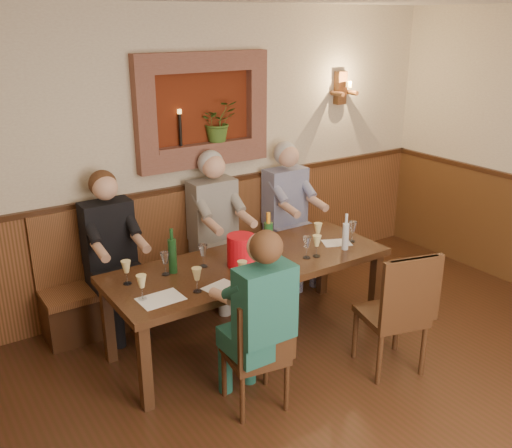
# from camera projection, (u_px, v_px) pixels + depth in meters

# --- Properties ---
(room_shell) EXTENTS (6.04, 6.04, 2.82)m
(room_shell) POSITION_uv_depth(u_px,v_px,m) (445.00, 179.00, 2.91)
(room_shell) COLOR #C2B093
(room_shell) RESTS_ON ground
(wainscoting) EXTENTS (6.02, 6.02, 1.15)m
(wainscoting) POSITION_uv_depth(u_px,v_px,m) (420.00, 392.00, 3.36)
(wainscoting) COLOR #4E3216
(wainscoting) RESTS_ON ground
(wall_niche) EXTENTS (1.36, 0.30, 1.06)m
(wall_niche) POSITION_uv_depth(u_px,v_px,m) (207.00, 115.00, 5.37)
(wall_niche) COLOR #5A1E0C
(wall_niche) RESTS_ON ground
(wall_sconce) EXTENTS (0.25, 0.20, 0.35)m
(wall_sconce) POSITION_uv_depth(u_px,v_px,m) (342.00, 89.00, 6.18)
(wall_sconce) COLOR #4E3216
(wall_sconce) RESTS_ON ground
(dining_table) EXTENTS (2.40, 0.90, 0.75)m
(dining_table) POSITION_uv_depth(u_px,v_px,m) (249.00, 270.00, 4.78)
(dining_table) COLOR #321A0F
(dining_table) RESTS_ON ground
(bench) EXTENTS (3.00, 0.45, 1.11)m
(bench) POSITION_uv_depth(u_px,v_px,m) (198.00, 269.00, 5.63)
(bench) COLOR #381E0F
(bench) RESTS_ON ground
(chair_near_left) EXTENTS (0.46, 0.46, 0.90)m
(chair_near_left) POSITION_uv_depth(u_px,v_px,m) (256.00, 373.00, 4.09)
(chair_near_left) COLOR #321A0F
(chair_near_left) RESTS_ON ground
(chair_near_right) EXTENTS (0.55, 0.55, 1.02)m
(chair_near_right) POSITION_uv_depth(u_px,v_px,m) (391.00, 335.00, 4.52)
(chair_near_right) COLOR #321A0F
(chair_near_right) RESTS_ON ground
(person_bench_left) EXTENTS (0.43, 0.53, 1.46)m
(person_bench_left) POSITION_uv_depth(u_px,v_px,m) (114.00, 267.00, 5.00)
(person_bench_left) COLOR black
(person_bench_left) RESTS_ON ground
(person_bench_mid) EXTENTS (0.45, 0.56, 1.50)m
(person_bench_mid) POSITION_uv_depth(u_px,v_px,m) (218.00, 241.00, 5.54)
(person_bench_mid) COLOR #5F5C57
(person_bench_mid) RESTS_ON ground
(person_bench_right) EXTENTS (0.45, 0.55, 1.48)m
(person_bench_right) POSITION_uv_depth(u_px,v_px,m) (290.00, 225.00, 6.00)
(person_bench_right) COLOR navy
(person_bench_right) RESTS_ON ground
(person_chair_front) EXTENTS (0.41, 0.50, 1.39)m
(person_chair_front) POSITION_uv_depth(u_px,v_px,m) (257.00, 336.00, 3.97)
(person_chair_front) COLOR #173F53
(person_chair_front) RESTS_ON ground
(spittoon_bucket) EXTENTS (0.29, 0.29, 0.26)m
(spittoon_bucket) POSITION_uv_depth(u_px,v_px,m) (241.00, 251.00, 4.64)
(spittoon_bucket) COLOR red
(spittoon_bucket) RESTS_ON dining_table
(wine_bottle_green_a) EXTENTS (0.08, 0.08, 0.42)m
(wine_bottle_green_a) POSITION_uv_depth(u_px,v_px,m) (268.00, 241.00, 4.72)
(wine_bottle_green_a) COLOR #19471E
(wine_bottle_green_a) RESTS_ON dining_table
(wine_bottle_green_b) EXTENTS (0.08, 0.08, 0.37)m
(wine_bottle_green_b) POSITION_uv_depth(u_px,v_px,m) (172.00, 255.00, 4.50)
(wine_bottle_green_b) COLOR #19471E
(wine_bottle_green_b) RESTS_ON dining_table
(water_bottle) EXTENTS (0.08, 0.08, 0.33)m
(water_bottle) POSITION_uv_depth(u_px,v_px,m) (346.00, 235.00, 4.97)
(water_bottle) COLOR silver
(water_bottle) RESTS_ON dining_table
(tasting_sheet_a) EXTENTS (0.32, 0.24, 0.00)m
(tasting_sheet_a) POSITION_uv_depth(u_px,v_px,m) (161.00, 299.00, 4.12)
(tasting_sheet_a) COLOR white
(tasting_sheet_a) RESTS_ON dining_table
(tasting_sheet_b) EXTENTS (0.29, 0.23, 0.00)m
(tasting_sheet_b) POSITION_uv_depth(u_px,v_px,m) (261.00, 269.00, 4.60)
(tasting_sheet_b) COLOR white
(tasting_sheet_b) RESTS_ON dining_table
(tasting_sheet_c) EXTENTS (0.30, 0.26, 0.00)m
(tasting_sheet_c) POSITION_uv_depth(u_px,v_px,m) (337.00, 243.00, 5.15)
(tasting_sheet_c) COLOR white
(tasting_sheet_c) RESTS_ON dining_table
(tasting_sheet_d) EXTENTS (0.28, 0.23, 0.00)m
(tasting_sheet_d) POSITION_uv_depth(u_px,v_px,m) (220.00, 287.00, 4.30)
(tasting_sheet_d) COLOR white
(tasting_sheet_d) RESTS_ON dining_table
(wine_glass_0) EXTENTS (0.08, 0.08, 0.19)m
(wine_glass_0) POSITION_uv_depth(u_px,v_px,m) (142.00, 287.00, 4.08)
(wine_glass_0) COLOR #E7D58A
(wine_glass_0) RESTS_ON dining_table
(wine_glass_1) EXTENTS (0.08, 0.08, 0.19)m
(wine_glass_1) POSITION_uv_depth(u_px,v_px,m) (165.00, 263.00, 4.48)
(wine_glass_1) COLOR white
(wine_glass_1) RESTS_ON dining_table
(wine_glass_2) EXTENTS (0.08, 0.08, 0.19)m
(wine_glass_2) POSITION_uv_depth(u_px,v_px,m) (197.00, 280.00, 4.20)
(wine_glass_2) COLOR #E7D58A
(wine_glass_2) RESTS_ON dining_table
(wine_glass_3) EXTENTS (0.08, 0.08, 0.19)m
(wine_glass_3) POSITION_uv_depth(u_px,v_px,m) (203.00, 256.00, 4.63)
(wine_glass_3) COLOR white
(wine_glass_3) RESTS_ON dining_table
(wine_glass_4) EXTENTS (0.08, 0.08, 0.19)m
(wine_glass_4) POSITION_uv_depth(u_px,v_px,m) (260.00, 256.00, 4.63)
(wine_glass_4) COLOR #E7D58A
(wine_glass_4) RESTS_ON dining_table
(wine_glass_5) EXTENTS (0.08, 0.08, 0.19)m
(wine_glass_5) POSITION_uv_depth(u_px,v_px,m) (264.00, 243.00, 4.88)
(wine_glass_5) COLOR #E7D58A
(wine_glass_5) RESTS_ON dining_table
(wine_glass_6) EXTENTS (0.08, 0.08, 0.19)m
(wine_glass_6) POSITION_uv_depth(u_px,v_px,m) (307.00, 247.00, 4.79)
(wine_glass_6) COLOR white
(wine_glass_6) RESTS_ON dining_table
(wine_glass_7) EXTENTS (0.08, 0.08, 0.19)m
(wine_glass_7) POSITION_uv_depth(u_px,v_px,m) (318.00, 233.00, 5.11)
(wine_glass_7) COLOR #E7D58A
(wine_glass_7) RESTS_ON dining_table
(wine_glass_8) EXTENTS (0.08, 0.08, 0.19)m
(wine_glass_8) POSITION_uv_depth(u_px,v_px,m) (352.00, 232.00, 5.15)
(wine_glass_8) COLOR white
(wine_glass_8) RESTS_ON dining_table
(wine_glass_9) EXTENTS (0.08, 0.08, 0.19)m
(wine_glass_9) POSITION_uv_depth(u_px,v_px,m) (242.00, 273.00, 4.32)
(wine_glass_9) COLOR #E7D58A
(wine_glass_9) RESTS_ON dining_table
(wine_glass_10) EXTENTS (0.08, 0.08, 0.19)m
(wine_glass_10) POSITION_uv_depth(u_px,v_px,m) (127.00, 272.00, 4.32)
(wine_glass_10) COLOR #E7D58A
(wine_glass_10) RESTS_ON dining_table
(wine_glass_11) EXTENTS (0.08, 0.08, 0.19)m
(wine_glass_11) POSITION_uv_depth(u_px,v_px,m) (317.00, 246.00, 4.82)
(wine_glass_11) COLOR #E7D58A
(wine_glass_11) RESTS_ON dining_table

